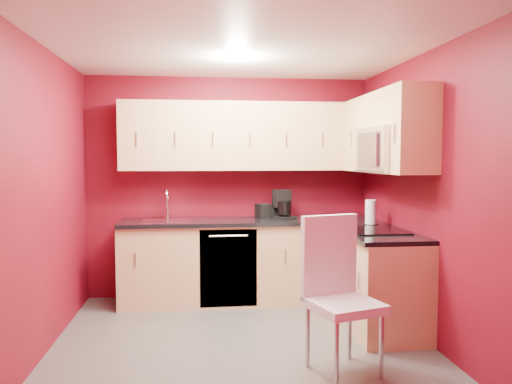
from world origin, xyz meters
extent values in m
plane|color=#4D4B48|center=(0.00, 0.00, 0.00)|extent=(3.20, 3.20, 0.00)
plane|color=white|center=(0.00, 0.00, 2.50)|extent=(3.20, 3.20, 0.00)
plane|color=maroon|center=(0.00, 1.50, 1.25)|extent=(3.20, 0.00, 3.20)
plane|color=maroon|center=(0.00, -1.50, 1.25)|extent=(3.20, 0.00, 3.20)
plane|color=maroon|center=(-1.60, 0.00, 1.25)|extent=(0.00, 3.00, 3.00)
plane|color=maroon|center=(1.60, 0.00, 1.25)|extent=(0.00, 3.00, 3.00)
cube|color=tan|center=(0.20, 1.20, 0.43)|extent=(2.80, 0.60, 0.87)
cube|color=tan|center=(1.30, 0.25, 0.43)|extent=(0.60, 1.30, 0.87)
cube|color=black|center=(0.20, 1.19, 0.89)|extent=(2.80, 0.63, 0.04)
cube|color=black|center=(1.29, 0.23, 0.89)|extent=(0.63, 1.27, 0.04)
cube|color=#E0B17F|center=(0.20, 1.32, 1.83)|extent=(2.80, 0.35, 0.75)
cube|color=#E0B17F|center=(1.43, 0.86, 1.83)|extent=(0.35, 0.57, 0.75)
cube|color=#E0B17F|center=(1.43, -0.29, 1.83)|extent=(0.35, 0.22, 0.75)
cube|color=#E0B17F|center=(1.43, 0.20, 2.04)|extent=(0.35, 0.76, 0.33)
cube|color=silver|center=(1.40, 0.20, 1.66)|extent=(0.40, 0.76, 0.42)
cube|color=black|center=(1.21, 0.20, 1.66)|extent=(0.02, 0.62, 0.33)
cylinder|color=silver|center=(1.19, -0.03, 1.66)|extent=(0.02, 0.02, 0.29)
cube|color=black|center=(1.28, 0.20, 0.92)|extent=(0.50, 0.55, 0.01)
cube|color=silver|center=(-0.70, 1.18, 0.91)|extent=(0.52, 0.42, 0.02)
cylinder|color=silver|center=(-0.70, 1.38, 1.04)|extent=(0.02, 0.02, 0.26)
torus|color=silver|center=(-0.70, 1.31, 1.17)|extent=(0.02, 0.16, 0.16)
cylinder|color=silver|center=(-0.70, 1.24, 1.11)|extent=(0.02, 0.02, 0.12)
cube|color=black|center=(-0.05, 0.91, 0.43)|extent=(0.60, 0.02, 0.82)
cylinder|color=white|center=(0.00, 0.30, 2.48)|extent=(0.20, 0.20, 0.01)
camera|label=1|loc=(-0.35, -4.23, 1.59)|focal=35.00mm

